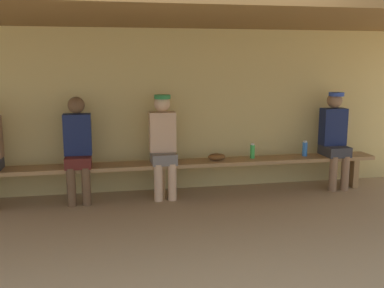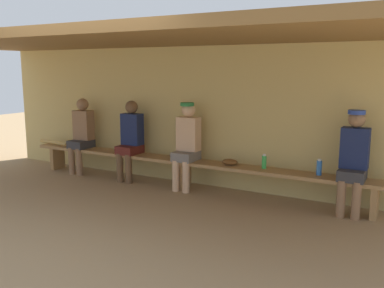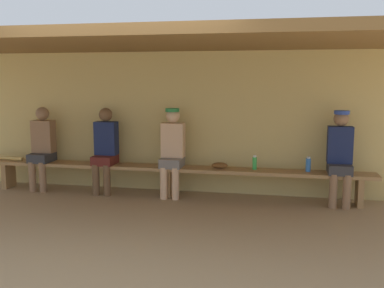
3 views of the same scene
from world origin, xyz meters
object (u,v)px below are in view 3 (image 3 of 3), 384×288
(player_in_red, at_px, (340,153))
(water_bottle_green, at_px, (308,165))
(baseball_glove_dark_brown, at_px, (220,165))
(water_bottle_orange, at_px, (255,163))
(player_leftmost, at_px, (42,145))
(player_in_white, at_px, (172,148))
(baseball_bat, at_px, (4,158))
(bench, at_px, (170,171))
(player_near_post, at_px, (105,147))

(player_in_red, distance_m, water_bottle_green, 0.46)
(baseball_glove_dark_brown, bearing_deg, water_bottle_orange, 1.47)
(player_leftmost, distance_m, water_bottle_orange, 3.40)
(player_in_white, relative_size, baseball_bat, 1.77)
(player_leftmost, bearing_deg, bench, -0.08)
(player_in_white, bearing_deg, baseball_bat, -179.93)
(player_leftmost, distance_m, player_near_post, 1.08)
(player_in_red, distance_m, water_bottle_orange, 1.21)
(player_in_white, distance_m, baseball_glove_dark_brown, 0.76)
(player_in_red, distance_m, baseball_glove_dark_brown, 1.72)
(player_in_red, bearing_deg, baseball_bat, -179.96)
(water_bottle_green, height_order, baseball_glove_dark_brown, water_bottle_green)
(water_bottle_orange, distance_m, baseball_bat, 4.10)
(water_bottle_orange, height_order, baseball_bat, water_bottle_orange)
(bench, relative_size, player_in_white, 4.46)
(player_in_white, xyz_separation_m, baseball_glove_dark_brown, (0.72, 0.01, -0.24))
(player_near_post, distance_m, baseball_glove_dark_brown, 1.82)
(player_in_white, bearing_deg, player_near_post, -179.97)
(player_leftmost, relative_size, player_near_post, 1.00)
(baseball_bat, bearing_deg, player_in_white, 6.93)
(player_leftmost, relative_size, baseball_bat, 1.76)
(bench, distance_m, player_in_red, 2.49)
(player_near_post, bearing_deg, water_bottle_green, 0.59)
(player_in_red, height_order, water_bottle_orange, player_in_red)
(bench, xyz_separation_m, player_in_red, (2.46, 0.00, 0.36))
(bench, bearing_deg, baseball_glove_dark_brown, 0.75)
(player_in_white, bearing_deg, water_bottle_orange, 1.84)
(player_leftmost, xyz_separation_m, player_in_red, (4.58, 0.00, 0.02))
(player_leftmost, bearing_deg, water_bottle_green, 0.44)
(water_bottle_orange, bearing_deg, baseball_glove_dark_brown, -176.28)
(bench, xyz_separation_m, player_leftmost, (-2.12, 0.00, 0.34))
(player_in_white, distance_m, player_near_post, 1.08)
(player_leftmost, bearing_deg, player_in_red, 0.01)
(water_bottle_orange, relative_size, baseball_glove_dark_brown, 0.86)
(player_in_white, bearing_deg, water_bottle_green, 0.90)
(player_in_white, relative_size, baseball_glove_dark_brown, 5.60)
(baseball_glove_dark_brown, bearing_deg, water_bottle_green, -1.13)
(player_in_red, xyz_separation_m, water_bottle_green, (-0.42, 0.03, -0.18))
(player_leftmost, height_order, baseball_bat, player_leftmost)
(bench, relative_size, water_bottle_green, 27.53)
(player_in_white, distance_m, water_bottle_orange, 1.25)
(water_bottle_green, bearing_deg, bench, -179.02)
(bench, distance_m, player_leftmost, 2.15)
(baseball_bat, bearing_deg, player_in_red, 6.90)
(water_bottle_orange, xyz_separation_m, baseball_glove_dark_brown, (-0.51, -0.03, -0.05))
(baseball_glove_dark_brown, bearing_deg, bench, 178.50)
(water_bottle_orange, bearing_deg, player_leftmost, -179.32)
(bench, distance_m, player_in_white, 0.36)
(player_in_red, xyz_separation_m, water_bottle_orange, (-1.19, 0.04, -0.19))
(player_near_post, bearing_deg, player_in_red, 0.01)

